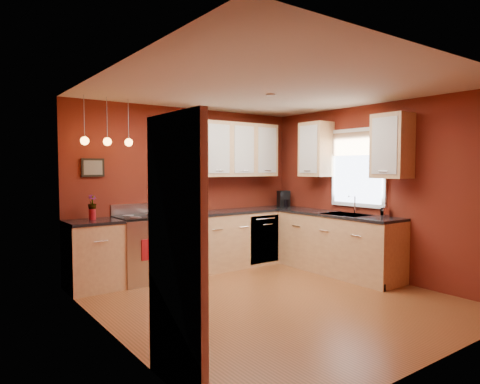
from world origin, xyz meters
TOP-DOWN VIEW (x-y plane):
  - floor at (0.00, 0.00)m, footprint 4.20×4.20m
  - ceiling at (0.00, 0.00)m, footprint 4.00×4.20m
  - wall_back at (0.00, 2.10)m, footprint 4.00×0.02m
  - wall_front at (0.00, -2.10)m, footprint 4.00×0.02m
  - wall_left at (-2.00, 0.00)m, footprint 0.02×4.20m
  - wall_right at (2.00, 0.00)m, footprint 0.02×4.20m
  - base_cabinets_back_left at (-1.65, 1.80)m, footprint 0.70×0.60m
  - base_cabinets_back_right at (0.73, 1.80)m, footprint 2.54×0.60m
  - base_cabinets_right at (1.70, 0.45)m, footprint 0.60×2.10m
  - counter_back_left at (-1.65, 1.80)m, footprint 0.70×0.62m
  - counter_back_right at (0.73, 1.80)m, footprint 2.54×0.62m
  - counter_right at (1.70, 0.45)m, footprint 0.62×2.10m
  - gas_range at (-0.92, 1.80)m, footprint 0.76×0.64m
  - dishwasher_front at (1.10, 1.51)m, footprint 0.60×0.02m
  - sink at (1.70, 0.30)m, footprint 0.50×0.70m
  - window at (1.97, 0.30)m, footprint 0.06×1.02m
  - door_left_wall at (-1.97, -1.20)m, footprint 0.12×0.82m
  - upper_cabinets_back at (0.60, 1.93)m, footprint 2.00×0.35m
  - upper_cabinets_right at (1.82, 0.32)m, footprint 0.35×1.95m
  - wall_picture at (-1.55, 2.08)m, footprint 0.32×0.03m
  - pendant_lights at (-1.45, 1.75)m, footprint 0.71×0.11m
  - red_canister at (-0.45, 1.87)m, footprint 0.14×0.14m
  - red_vase at (-1.63, 1.89)m, footprint 0.09×0.09m
  - flowers at (-1.63, 1.89)m, footprint 0.15×0.15m
  - coffee_maker at (1.78, 1.79)m, footprint 0.24×0.24m
  - soap_pump at (1.90, -0.25)m, footprint 0.12×0.12m
  - dish_towel at (-0.99, 1.47)m, footprint 0.21×0.01m

SIDE VIEW (x-z plane):
  - floor at x=0.00m, z-range 0.00..0.00m
  - base_cabinets_back_left at x=-1.65m, z-range 0.00..0.90m
  - base_cabinets_back_right at x=0.73m, z-range 0.00..0.90m
  - base_cabinets_right at x=1.70m, z-range 0.00..0.90m
  - dishwasher_front at x=1.10m, z-range 0.05..0.85m
  - gas_range at x=-0.92m, z-range -0.07..1.04m
  - dish_towel at x=-0.99m, z-range 0.38..0.66m
  - sink at x=1.70m, z-range 0.75..1.08m
  - counter_back_left at x=-1.65m, z-range 0.90..0.94m
  - counter_back_right at x=0.73m, z-range 0.90..0.94m
  - counter_right at x=1.70m, z-range 0.90..0.94m
  - red_vase at x=-1.63m, z-range 0.94..1.09m
  - door_left_wall at x=-1.97m, z-range 0.00..2.05m
  - soap_pump at x=1.90m, z-range 0.94..1.14m
  - red_canister at x=-0.45m, z-range 0.94..1.15m
  - coffee_maker at x=1.78m, z-range 0.93..1.22m
  - flowers at x=-1.63m, z-range 1.07..1.28m
  - wall_back at x=0.00m, z-range 0.00..2.60m
  - wall_front at x=0.00m, z-range 0.00..2.60m
  - wall_left at x=-2.00m, z-range 0.00..2.60m
  - wall_right at x=2.00m, z-range 0.00..2.60m
  - wall_picture at x=-1.55m, z-range 1.52..1.78m
  - window at x=1.97m, z-range 1.08..2.30m
  - upper_cabinets_back at x=0.60m, z-range 1.50..2.40m
  - upper_cabinets_right at x=1.82m, z-range 1.50..2.40m
  - pendant_lights at x=-1.45m, z-range 1.68..2.34m
  - ceiling at x=0.00m, z-range 2.59..2.61m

